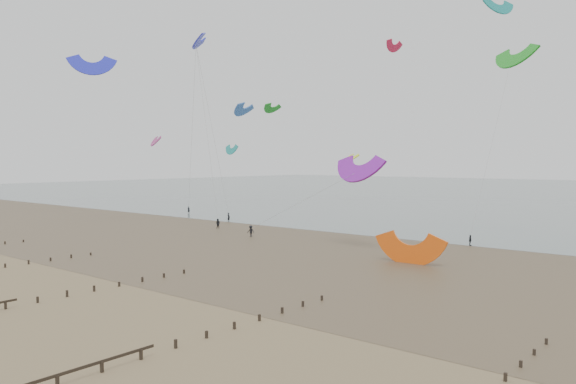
% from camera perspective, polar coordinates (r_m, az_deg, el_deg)
% --- Properties ---
extents(ground, '(500.00, 500.00, 0.00)m').
position_cam_1_polar(ground, '(57.56, -22.46, -9.01)').
color(ground, brown).
rests_on(ground, ground).
extents(sea_and_shore, '(500.00, 665.00, 0.03)m').
position_cam_1_polar(sea_and_shore, '(82.03, -2.10, -5.16)').
color(sea_and_shore, '#475654').
rests_on(sea_and_shore, ground).
extents(kitesurfer_lead, '(0.70, 0.51, 1.78)m').
position_cam_1_polar(kitesurfer_lead, '(110.44, -6.05, -2.56)').
color(kitesurfer_lead, black).
rests_on(kitesurfer_lead, ground).
extents(kitesurfers, '(126.16, 24.25, 1.87)m').
position_cam_1_polar(kitesurfers, '(77.72, 19.21, -5.18)').
color(kitesurfers, black).
rests_on(kitesurfers, ground).
extents(grounded_kite, '(7.56, 5.97, 4.08)m').
position_cam_1_polar(grounded_kite, '(67.13, 12.23, -7.11)').
color(grounded_kite, '#FA5A0F').
rests_on(grounded_kite, ground).
extents(kites_airborne, '(237.29, 115.76, 46.02)m').
position_cam_1_polar(kites_airborne, '(124.48, 12.94, 7.87)').
color(kites_airborne, '#EAFB15').
rests_on(kites_airborne, ground).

